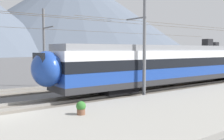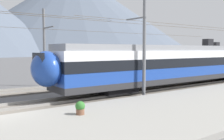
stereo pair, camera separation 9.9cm
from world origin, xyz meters
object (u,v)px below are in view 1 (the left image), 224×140
Objects in this scene: train_near_platform at (179,63)px; catenary_mast_mid at (143,39)px; catenary_mast_far_side at (45,46)px; potted_plant_platform_edge at (81,107)px; train_far_track at (196,59)px.

catenary_mast_mid is (-6.05, -1.72, 2.02)m from train_near_platform.
train_near_platform is 0.62× the size of catenary_mast_far_side.
catenary_mast_mid reaches higher than catenary_mast_far_side.
potted_plant_platform_edge is at bearing -161.00° from train_near_platform.
train_near_platform and train_far_track have the same top height.
catenary_mast_mid reaches higher than potted_plant_platform_edge.
catenary_mast_far_side is at bearing 141.05° from train_near_platform.
train_far_track reaches higher than potted_plant_platform_edge.
potted_plant_platform_edge is (-6.57, -2.62, -3.59)m from catenary_mast_mid.
train_near_platform is 0.62× the size of catenary_mast_mid.
train_near_platform is 0.99× the size of train_far_track.
catenary_mast_far_side is (-3.59, 9.52, -0.43)m from catenary_mast_mid.
catenary_mast_mid is 10.19m from catenary_mast_far_side.
catenary_mast_far_side reaches higher than potted_plant_platform_edge.
catenary_mast_far_side is at bearing 76.23° from potted_plant_platform_edge.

